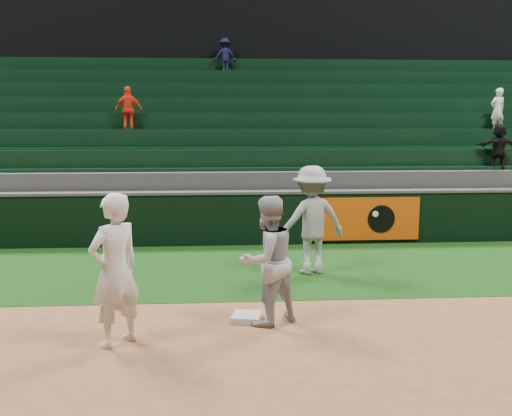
{
  "coord_description": "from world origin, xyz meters",
  "views": [
    {
      "loc": [
        -0.38,
        -7.82,
        2.87
      ],
      "look_at": [
        0.3,
        2.3,
        1.3
      ],
      "focal_mm": 40.0,
      "sensor_mm": 36.0,
      "label": 1
    }
  ],
  "objects_px": {
    "first_baseman": "(115,270)",
    "baserunner": "(267,260)",
    "first_base": "(247,317)",
    "base_coach": "(312,220)"
  },
  "relations": [
    {
      "from": "first_baseman",
      "to": "baserunner",
      "type": "height_order",
      "value": "first_baseman"
    },
    {
      "from": "first_base",
      "to": "first_baseman",
      "type": "relative_size",
      "value": 0.2
    },
    {
      "from": "first_baseman",
      "to": "base_coach",
      "type": "relative_size",
      "value": 0.98
    },
    {
      "from": "baserunner",
      "to": "base_coach",
      "type": "xyz_separation_m",
      "value": [
        1.06,
        2.62,
        0.1
      ]
    },
    {
      "from": "first_baseman",
      "to": "base_coach",
      "type": "height_order",
      "value": "base_coach"
    },
    {
      "from": "first_base",
      "to": "baserunner",
      "type": "bearing_deg",
      "value": -25.65
    },
    {
      "from": "baserunner",
      "to": "base_coach",
      "type": "distance_m",
      "value": 2.82
    },
    {
      "from": "first_baseman",
      "to": "baserunner",
      "type": "bearing_deg",
      "value": 153.03
    },
    {
      "from": "first_base",
      "to": "base_coach",
      "type": "height_order",
      "value": "base_coach"
    },
    {
      "from": "first_baseman",
      "to": "baserunner",
      "type": "relative_size",
      "value": 1.08
    }
  ]
}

